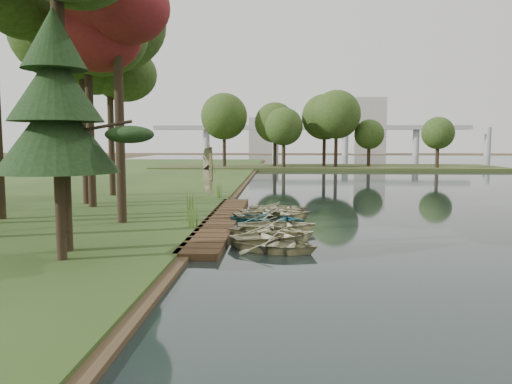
{
  "coord_description": "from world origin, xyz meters",
  "views": [
    {
      "loc": [
        1.25,
        -24.42,
        4.09
      ],
      "look_at": [
        0.11,
        -0.48,
        1.65
      ],
      "focal_mm": 35.0,
      "sensor_mm": 36.0,
      "label": 1
    }
  ],
  "objects_px": {
    "boardwalk": "(222,221)",
    "rowboat_0": "(277,243)",
    "stored_rowboat": "(210,192)",
    "pine_tree": "(56,107)",
    "rowboat_1": "(275,235)",
    "rowboat_2": "(269,229)"
  },
  "relations": [
    {
      "from": "rowboat_1",
      "to": "boardwalk",
      "type": "bearing_deg",
      "value": 3.02
    },
    {
      "from": "rowboat_2",
      "to": "stored_rowboat",
      "type": "relative_size",
      "value": 1.02
    },
    {
      "from": "pine_tree",
      "to": "rowboat_2",
      "type": "bearing_deg",
      "value": 38.39
    },
    {
      "from": "stored_rowboat",
      "to": "rowboat_2",
      "type": "bearing_deg",
      "value": -159.19
    },
    {
      "from": "boardwalk",
      "to": "rowboat_0",
      "type": "distance_m",
      "value": 6.99
    },
    {
      "from": "boardwalk",
      "to": "rowboat_0",
      "type": "height_order",
      "value": "rowboat_0"
    },
    {
      "from": "rowboat_0",
      "to": "boardwalk",
      "type": "bearing_deg",
      "value": 42.96
    },
    {
      "from": "boardwalk",
      "to": "rowboat_2",
      "type": "height_order",
      "value": "rowboat_2"
    },
    {
      "from": "rowboat_0",
      "to": "pine_tree",
      "type": "bearing_deg",
      "value": 130.25
    },
    {
      "from": "rowboat_0",
      "to": "rowboat_1",
      "type": "bearing_deg",
      "value": 23.84
    },
    {
      "from": "rowboat_0",
      "to": "rowboat_1",
      "type": "xyz_separation_m",
      "value": [
        -0.1,
        1.41,
        0.05
      ]
    },
    {
      "from": "boardwalk",
      "to": "pine_tree",
      "type": "xyz_separation_m",
      "value": [
        -4.13,
        -9.01,
        4.99
      ]
    },
    {
      "from": "rowboat_1",
      "to": "stored_rowboat",
      "type": "height_order",
      "value": "stored_rowboat"
    },
    {
      "from": "stored_rowboat",
      "to": "pine_tree",
      "type": "bearing_deg",
      "value": 175.61
    },
    {
      "from": "rowboat_0",
      "to": "stored_rowboat",
      "type": "bearing_deg",
      "value": 36.24
    },
    {
      "from": "rowboat_0",
      "to": "rowboat_2",
      "type": "relative_size",
      "value": 0.89
    },
    {
      "from": "rowboat_2",
      "to": "rowboat_0",
      "type": "bearing_deg",
      "value": -152.02
    },
    {
      "from": "rowboat_2",
      "to": "stored_rowboat",
      "type": "height_order",
      "value": "stored_rowboat"
    },
    {
      "from": "pine_tree",
      "to": "stored_rowboat",
      "type": "bearing_deg",
      "value": 83.09
    },
    {
      "from": "rowboat_0",
      "to": "pine_tree",
      "type": "height_order",
      "value": "pine_tree"
    },
    {
      "from": "boardwalk",
      "to": "rowboat_1",
      "type": "bearing_deg",
      "value": -62.03
    },
    {
      "from": "rowboat_1",
      "to": "pine_tree",
      "type": "height_order",
      "value": "pine_tree"
    }
  ]
}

